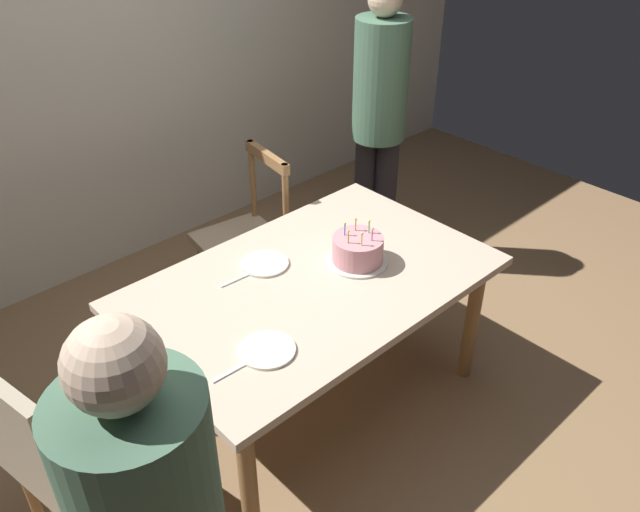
{
  "coord_description": "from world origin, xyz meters",
  "views": [
    {
      "loc": [
        -1.55,
        -1.72,
        2.4
      ],
      "look_at": [
        0.05,
        0.0,
        0.84
      ],
      "focal_mm": 36.32,
      "sensor_mm": 36.0,
      "label": 1
    }
  ],
  "objects_px": {
    "chair_upholstered": "(58,451)",
    "person_guest": "(379,113)",
    "birthday_cake": "(358,250)",
    "chair_spindle_back": "(245,239)",
    "dining_table": "(312,294)",
    "plate_far_side": "(265,264)",
    "plate_near_celebrant": "(267,350)"
  },
  "relations": [
    {
      "from": "dining_table",
      "to": "chair_spindle_back",
      "type": "relative_size",
      "value": 1.69
    },
    {
      "from": "dining_table",
      "to": "person_guest",
      "type": "distance_m",
      "value": 1.42
    },
    {
      "from": "dining_table",
      "to": "plate_far_side",
      "type": "bearing_deg",
      "value": 109.21
    },
    {
      "from": "plate_near_celebrant",
      "to": "plate_far_side",
      "type": "relative_size",
      "value": 1.0
    },
    {
      "from": "chair_spindle_back",
      "to": "dining_table",
      "type": "bearing_deg",
      "value": -106.31
    },
    {
      "from": "chair_upholstered",
      "to": "birthday_cake",
      "type": "bearing_deg",
      "value": -3.96
    },
    {
      "from": "dining_table",
      "to": "birthday_cake",
      "type": "distance_m",
      "value": 0.29
    },
    {
      "from": "birthday_cake",
      "to": "dining_table",
      "type": "bearing_deg",
      "value": 169.68
    },
    {
      "from": "chair_spindle_back",
      "to": "person_guest",
      "type": "bearing_deg",
      "value": -7.16
    },
    {
      "from": "chair_upholstered",
      "to": "plate_near_celebrant",
      "type": "bearing_deg",
      "value": -20.83
    },
    {
      "from": "dining_table",
      "to": "person_guest",
      "type": "xyz_separation_m",
      "value": [
        1.19,
        0.71,
        0.33
      ]
    },
    {
      "from": "person_guest",
      "to": "plate_far_side",
      "type": "bearing_deg",
      "value": -159.41
    },
    {
      "from": "birthday_cake",
      "to": "plate_far_side",
      "type": "relative_size",
      "value": 1.27
    },
    {
      "from": "birthday_cake",
      "to": "plate_near_celebrant",
      "type": "relative_size",
      "value": 1.27
    },
    {
      "from": "person_guest",
      "to": "plate_near_celebrant",
      "type": "bearing_deg",
      "value": -150.12
    },
    {
      "from": "plate_far_side",
      "to": "chair_spindle_back",
      "type": "distance_m",
      "value": 0.73
    },
    {
      "from": "plate_near_celebrant",
      "to": "chair_spindle_back",
      "type": "xyz_separation_m",
      "value": [
        0.68,
        1.06,
        -0.28
      ]
    },
    {
      "from": "plate_near_celebrant",
      "to": "chair_spindle_back",
      "type": "distance_m",
      "value": 1.29
    },
    {
      "from": "plate_far_side",
      "to": "birthday_cake",
      "type": "bearing_deg",
      "value": -40.31
    },
    {
      "from": "person_guest",
      "to": "chair_upholstered",
      "type": "bearing_deg",
      "value": -164.67
    },
    {
      "from": "plate_far_side",
      "to": "chair_spindle_back",
      "type": "height_order",
      "value": "chair_spindle_back"
    },
    {
      "from": "birthday_cake",
      "to": "person_guest",
      "type": "distance_m",
      "value": 1.22
    },
    {
      "from": "plate_near_celebrant",
      "to": "dining_table",
      "type": "bearing_deg",
      "value": 27.56
    },
    {
      "from": "plate_far_side",
      "to": "chair_upholstered",
      "type": "xyz_separation_m",
      "value": [
        -1.11,
        -0.17,
        -0.21
      ]
    },
    {
      "from": "plate_far_side",
      "to": "chair_spindle_back",
      "type": "xyz_separation_m",
      "value": [
        0.32,
        0.6,
        -0.28
      ]
    },
    {
      "from": "plate_far_side",
      "to": "dining_table",
      "type": "bearing_deg",
      "value": -70.79
    },
    {
      "from": "birthday_cake",
      "to": "chair_spindle_back",
      "type": "distance_m",
      "value": 0.93
    },
    {
      "from": "plate_near_celebrant",
      "to": "person_guest",
      "type": "height_order",
      "value": "person_guest"
    },
    {
      "from": "plate_far_side",
      "to": "chair_spindle_back",
      "type": "bearing_deg",
      "value": 61.65
    },
    {
      "from": "birthday_cake",
      "to": "chair_spindle_back",
      "type": "height_order",
      "value": "chair_spindle_back"
    },
    {
      "from": "dining_table",
      "to": "chair_spindle_back",
      "type": "height_order",
      "value": "chair_spindle_back"
    },
    {
      "from": "chair_upholstered",
      "to": "person_guest",
      "type": "height_order",
      "value": "person_guest"
    }
  ]
}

